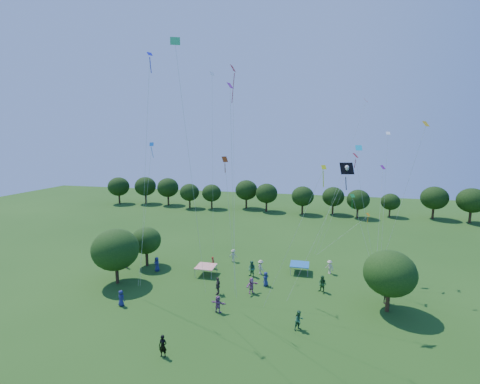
# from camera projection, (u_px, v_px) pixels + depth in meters

# --- Properties ---
(near_tree_west) EXTENTS (5.07, 5.07, 6.21)m
(near_tree_west) POSITION_uv_depth(u_px,v_px,m) (115.00, 249.00, 35.25)
(near_tree_west) COLOR #422B19
(near_tree_west) RESTS_ON ground
(near_tree_north) EXTENTS (3.72, 3.72, 5.01)m
(near_tree_north) POSITION_uv_depth(u_px,v_px,m) (146.00, 240.00, 40.33)
(near_tree_north) COLOR #422B19
(near_tree_north) RESTS_ON ground
(near_tree_east) EXTENTS (4.66, 4.66, 5.86)m
(near_tree_east) POSITION_uv_depth(u_px,v_px,m) (390.00, 273.00, 29.36)
(near_tree_east) COLOR #422B19
(near_tree_east) RESTS_ON ground
(treeline) EXTENTS (88.01, 8.77, 6.77)m
(treeline) POSITION_uv_depth(u_px,v_px,m) (276.00, 193.00, 71.30)
(treeline) COLOR #422B19
(treeline) RESTS_ON ground
(tent_red_stripe) EXTENTS (2.20, 2.20, 1.10)m
(tent_red_stripe) POSITION_uv_depth(u_px,v_px,m) (206.00, 266.00, 37.92)
(tent_red_stripe) COLOR red
(tent_red_stripe) RESTS_ON ground
(tent_blue) EXTENTS (2.20, 2.20, 1.10)m
(tent_blue) POSITION_uv_depth(u_px,v_px,m) (300.00, 264.00, 38.55)
(tent_blue) COLOR #195CA6
(tent_blue) RESTS_ON ground
(man_in_black) EXTENTS (0.65, 0.44, 1.68)m
(man_in_black) POSITION_uv_depth(u_px,v_px,m) (163.00, 346.00, 23.55)
(man_in_black) COLOR black
(man_in_black) RESTS_ON ground
(crowd_person_0) EXTENTS (0.98, 0.82, 1.75)m
(crowd_person_0) POSITION_uv_depth(u_px,v_px,m) (157.00, 264.00, 39.05)
(crowd_person_0) COLOR navy
(crowd_person_0) RESTS_ON ground
(crowd_person_1) EXTENTS (0.44, 0.61, 1.53)m
(crowd_person_1) POSITION_uv_depth(u_px,v_px,m) (213.00, 263.00, 39.83)
(crowd_person_1) COLOR maroon
(crowd_person_1) RESTS_ON ground
(crowd_person_2) EXTENTS (1.07, 0.88, 1.90)m
(crowd_person_2) POSITION_uv_depth(u_px,v_px,m) (252.00, 269.00, 37.35)
(crowd_person_2) COLOR #2A6242
(crowd_person_2) RESTS_ON ground
(crowd_person_3) EXTENTS (1.15, 1.08, 1.67)m
(crowd_person_3) POSITION_uv_depth(u_px,v_px,m) (330.00, 267.00, 38.25)
(crowd_person_3) COLOR beige
(crowd_person_3) RESTS_ON ground
(crowd_person_4) EXTENTS (1.07, 0.91, 1.68)m
(crowd_person_4) POSITION_uv_depth(u_px,v_px,m) (386.00, 295.00, 31.29)
(crowd_person_4) COLOR #3A332F
(crowd_person_4) RESTS_ON ground
(crowd_person_5) EXTENTS (1.56, 0.73, 1.61)m
(crowd_person_5) POSITION_uv_depth(u_px,v_px,m) (218.00, 304.00, 29.65)
(crowd_person_5) COLOR #8C5183
(crowd_person_5) RESTS_ON ground
(crowd_person_6) EXTENTS (0.85, 0.60, 1.56)m
(crowd_person_6) POSITION_uv_depth(u_px,v_px,m) (121.00, 298.00, 30.82)
(crowd_person_6) COLOR navy
(crowd_person_6) RESTS_ON ground
(crowd_person_7) EXTENTS (0.47, 0.63, 1.54)m
(crowd_person_7) POSITION_uv_depth(u_px,v_px,m) (393.00, 283.00, 34.20)
(crowd_person_7) COLOR maroon
(crowd_person_7) RESTS_ON ground
(crowd_person_8) EXTENTS (0.95, 0.90, 1.72)m
(crowd_person_8) POSITION_uv_depth(u_px,v_px,m) (299.00, 320.00, 26.89)
(crowd_person_8) COLOR #296039
(crowd_person_8) RESTS_ON ground
(crowd_person_9) EXTENTS (1.10, 0.51, 1.67)m
(crowd_person_9) POSITION_uv_depth(u_px,v_px,m) (233.00, 255.00, 42.07)
(crowd_person_9) COLOR #B3B08F
(crowd_person_9) RESTS_ON ground
(crowd_person_10) EXTENTS (0.56, 1.11, 1.84)m
(crowd_person_10) POSITION_uv_depth(u_px,v_px,m) (218.00, 286.00, 33.09)
(crowd_person_10) COLOR #433936
(crowd_person_10) RESTS_ON ground
(crowd_person_11) EXTENTS (1.43, 1.60, 1.71)m
(crowd_person_11) POSITION_uv_depth(u_px,v_px,m) (251.00, 285.00, 33.35)
(crowd_person_11) COLOR #A86292
(crowd_person_11) RESTS_ON ground
(crowd_person_12) EXTENTS (0.68, 0.89, 1.61)m
(crowd_person_12) POSITION_uv_depth(u_px,v_px,m) (266.00, 279.00, 35.02)
(crowd_person_12) COLOR navy
(crowd_person_12) RESTS_ON ground
(crowd_person_13) EXTENTS (0.66, 0.47, 1.65)m
(crowd_person_13) POSITION_uv_depth(u_px,v_px,m) (126.00, 261.00, 40.06)
(crowd_person_13) COLOR maroon
(crowd_person_13) RESTS_ON ground
(crowd_person_14) EXTENTS (1.02, 0.86, 1.82)m
(crowd_person_14) POSITION_uv_depth(u_px,v_px,m) (322.00, 284.00, 33.54)
(crowd_person_14) COLOR #225024
(crowd_person_14) RESTS_ON ground
(crowd_person_15) EXTENTS (1.12, 1.22, 1.76)m
(crowd_person_15) POSITION_uv_depth(u_px,v_px,m) (261.00, 267.00, 38.08)
(crowd_person_15) COLOR beige
(crowd_person_15) RESTS_ON ground
(pirate_kite) EXTENTS (5.35, 1.51, 12.60)m
(pirate_kite) POSITION_uv_depth(u_px,v_px,m) (345.00, 171.00, 27.30)
(pirate_kite) COLOR black
(red_high_kite) EXTENTS (1.71, 5.50, 22.21)m
(red_high_kite) POSITION_uv_depth(u_px,v_px,m) (233.00, 104.00, 32.97)
(red_high_kite) COLOR red
(small_kite_0) EXTENTS (1.14, 0.94, 13.13)m
(small_kite_0) POSITION_uv_depth(u_px,v_px,m) (227.00, 189.00, 27.81)
(small_kite_0) COLOR #BC3D0B
(small_kite_1) EXTENTS (5.55, 1.12, 19.37)m
(small_kite_1) POSITION_uv_depth(u_px,v_px,m) (354.00, 137.00, 38.44)
(small_kite_1) COLOR #FF350D
(small_kite_2) EXTENTS (4.83, 2.12, 12.71)m
(small_kite_2) POSITION_uv_depth(u_px,v_px,m) (306.00, 211.00, 24.59)
(small_kite_2) COLOR #F3F716
(small_kite_3) EXTENTS (2.87, 2.22, 8.61)m
(small_kite_3) POSITION_uv_depth(u_px,v_px,m) (356.00, 211.00, 35.24)
(small_kite_3) COLOR #16792E
(small_kite_4) EXTENTS (2.55, 0.47, 14.30)m
(small_kite_4) POSITION_uv_depth(u_px,v_px,m) (148.00, 187.00, 30.09)
(small_kite_4) COLOR blue
(small_kite_5) EXTENTS (0.61, 3.13, 18.81)m
(small_kite_5) POSITION_uv_depth(u_px,v_px,m) (232.00, 150.00, 25.75)
(small_kite_5) COLOR #A31B9E
(small_kite_6) EXTENTS (0.56, 1.34, 22.88)m
(small_kite_6) POSITION_uv_depth(u_px,v_px,m) (212.00, 124.00, 40.30)
(small_kite_6) COLOR white
(small_kite_7) EXTENTS (4.56, 1.27, 13.92)m
(small_kite_7) POSITION_uv_depth(u_px,v_px,m) (352.00, 165.00, 37.88)
(small_kite_7) COLOR #0EB1D5
(small_kite_8) EXTENTS (3.06, 1.02, 13.17)m
(small_kite_8) POSITION_uv_depth(u_px,v_px,m) (359.00, 175.00, 33.73)
(small_kite_8) COLOR #B90D0A
(small_kite_9) EXTENTS (6.55, 2.88, 5.24)m
(small_kite_9) POSITION_uv_depth(u_px,v_px,m) (360.00, 222.00, 41.19)
(small_kite_9) COLOR orange
(small_kite_10) EXTENTS (2.61, 4.09, 16.13)m
(small_kite_10) POSITION_uv_depth(u_px,v_px,m) (414.00, 163.00, 28.94)
(small_kite_10) COLOR yellow
(small_kite_11) EXTENTS (0.79, 4.72, 21.94)m
(small_kite_11) POSITION_uv_depth(u_px,v_px,m) (183.00, 106.00, 24.83)
(small_kite_11) COLOR #1B974E
(small_kite_12) EXTENTS (2.64, 0.74, 22.06)m
(small_kite_12) POSITION_uv_depth(u_px,v_px,m) (147.00, 129.00, 29.08)
(small_kite_12) COLOR #131CC6
(small_kite_13) EXTENTS (1.03, 4.18, 11.73)m
(small_kite_13) POSITION_uv_depth(u_px,v_px,m) (382.00, 187.00, 35.51)
(small_kite_13) COLOR #881688
(small_kite_14) EXTENTS (0.43, 1.80, 15.37)m
(small_kite_14) POSITION_uv_depth(u_px,v_px,m) (386.00, 179.00, 33.44)
(small_kite_14) COLOR white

